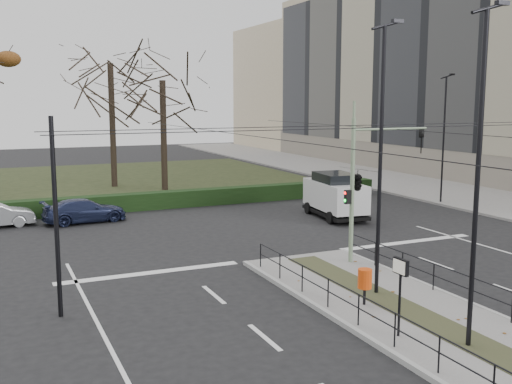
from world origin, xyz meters
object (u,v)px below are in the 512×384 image
Objects in this scene: streetlamp_median_far at (381,158)px; info_panel at (400,276)px; litter_bin at (365,279)px; streetlamp_sidewalk at (444,137)px; traffic_light at (359,179)px; parked_car_third at (85,211)px; bare_tree_near at (163,89)px; white_van at (335,195)px; streetlamp_median_near at (478,177)px; bare_tree_center at (111,73)px.

info_panel is at bearing -116.71° from streetlamp_median_far.
streetlamp_sidewalk reaches higher than litter_bin.
traffic_light is 4.95× the size of litter_bin.
bare_tree_near is at bearing -43.18° from parked_car_third.
streetlamp_sidewalk is 1.62× the size of white_van.
streetlamp_median_near is at bearing -80.05° from litter_bin.
streetlamp_median_near is 4.57m from streetlamp_median_far.
streetlamp_sidewalk is at bearing -104.70° from parked_car_third.
traffic_light is 22.46m from bare_tree_near.
white_van is (12.85, -4.39, 0.66)m from parked_car_third.
streetlamp_sidewalk reaches higher than traffic_light.
info_panel is 0.27× the size of streetlamp_sidewalk.
bare_tree_near is at bearing 113.53° from white_van.
litter_bin is 27.27m from bare_tree_near.
parked_car_third is at bearing -127.38° from bare_tree_near.
parked_car_third is (-8.59, 12.96, -2.79)m from traffic_light.
streetlamp_sidewalk is 19.22m from bare_tree_near.
white_van is at bearing -172.85° from streetlamp_sidewalk.
bare_tree_near is (0.06, 25.72, 2.65)m from streetlamp_median_far.
white_van is at bearing -62.08° from bare_tree_center.
bare_tree_near is (6.97, 9.12, 6.63)m from parked_car_third.
bare_tree_near reaches higher than streetlamp_median_far.
streetlamp_sidewalk is 21.83m from parked_car_third.
bare_tree_near reaches higher than streetlamp_median_near.
info_panel is at bearing -134.09° from streetlamp_sidewalk.
bare_tree_near is (1.71, 28.99, 5.44)m from info_panel.
streetlamp_median_far is 13.98m from white_van.
streetlamp_median_near is 30.39m from bare_tree_near.
litter_bin is 0.26× the size of parked_car_third.
white_van reaches higher than litter_bin.
streetlamp_sidewalk is at bearing 42.70° from streetlamp_median_far.
info_panel is 32.86m from bare_tree_center.
bare_tree_center is (-1.86, 29.68, 7.49)m from litter_bin.
streetlamp_median_near reaches higher than parked_car_third.
streetlamp_median_near is (1.27, -1.28, 2.73)m from info_panel.
streetlamp_median_near is 0.84× the size of bare_tree_near.
traffic_light reaches higher than parked_car_third.
traffic_light is 0.65× the size of streetlamp_median_near.
white_van is (7.59, 15.48, -0.53)m from info_panel.
parked_car_third is 0.89× the size of white_van.
traffic_light is 0.71× the size of streetlamp_sidewalk.
streetlamp_median_near is 18.20m from white_van.
info_panel is 23.15m from streetlamp_sidewalk.
streetlamp_median_near is at bearing -110.66° from white_van.
bare_tree_near is (-5.88, 13.51, 5.97)m from white_van.
streetlamp_median_near is 33.76m from bare_tree_center.
streetlamp_sidewalk is (16.02, 16.54, 2.35)m from info_panel.
litter_bin is 18.36m from parked_car_third.
bare_tree_center reaches higher than info_panel.
streetlamp_sidewalk reaches higher than info_panel.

